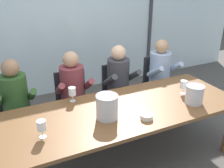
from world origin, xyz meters
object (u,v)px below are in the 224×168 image
Objects in this scene: wine_glass_near_bucket at (42,126)px; ice_bucket_primary at (194,94)px; dining_table at (125,113)px; chair_left_of_center at (72,98)px; chair_right_of_center at (158,80)px; person_olive_shirt at (16,102)px; person_pale_blue_shirt at (163,73)px; person_maroon_top at (74,90)px; person_charcoal_jacket at (121,81)px; chair_near_curtain at (13,109)px; wine_glass_by_left_taster at (184,85)px; tasting_bowl at (147,116)px; wine_glass_by_right_taster at (72,92)px; ice_bucket_secondary at (107,106)px; wine_glass_center_pour at (113,98)px; chair_center at (118,89)px.

ice_bucket_primary is at bearing -2.84° from wine_glass_near_bucket.
wine_glass_near_bucket is (-0.94, -0.15, 0.18)m from dining_table.
chair_right_of_center is (1.46, 0.04, 0.00)m from chair_left_of_center.
chair_right_of_center is at bearing 28.06° from wine_glass_near_bucket.
person_pale_blue_shirt is (2.15, 0.00, 0.00)m from person_olive_shirt.
person_olive_shirt is 1.00× the size of person_maroon_top.
person_charcoal_jacket is 6.83× the size of wine_glass_near_bucket.
person_maroon_top is at bearing -19.79° from chair_near_curtain.
person_maroon_top is 1.51m from ice_bucket_primary.
chair_right_of_center is 1.03m from wine_glass_by_left_taster.
person_olive_shirt is 2.15m from person_pale_blue_shirt.
person_charcoal_jacket reaches higher than chair_right_of_center.
person_pale_blue_shirt is 9.15× the size of tasting_bowl.
chair_near_curtain and chair_right_of_center have the same top height.
person_charcoal_jacket is 0.92m from wine_glass_by_right_taster.
wine_glass_near_bucket is (-0.67, -0.05, -0.01)m from ice_bucket_secondary.
chair_right_of_center is 3.98× the size of ice_bucket_primary.
person_maroon_top is (0.77, -0.15, 0.17)m from chair_near_curtain.
person_olive_shirt is 5.44× the size of ice_bucket_primary.
wine_glass_near_bucket is at bearing -119.86° from person_maroon_top.
person_maroon_top is 1.16m from tasting_bowl.
wine_glass_center_pour is (-1.23, -0.88, 0.34)m from chair_right_of_center.
ice_bucket_primary is 1.70m from wine_glass_near_bucket.
person_olive_shirt is at bearing 148.12° from wine_glass_by_right_taster.
person_maroon_top reaches higher than ice_bucket_secondary.
ice_bucket_secondary is at bearing -174.31° from wine_glass_by_left_taster.
chair_near_curtain is 0.73× the size of person_maroon_top.
wine_glass_near_bucket is at bearing -174.75° from wine_glass_by_left_taster.
dining_table is at bearing -134.12° from chair_right_of_center.
chair_left_of_center is 3.98× the size of ice_bucket_primary.
ice_bucket_primary reaches higher than chair_right_of_center.
person_charcoal_jacket is 9.15× the size of tasting_bowl.
chair_right_of_center is at bearing 50.35° from tasting_bowl.
person_olive_shirt is at bearing -177.40° from person_maroon_top.
person_maroon_top is 4.62× the size of ice_bucket_secondary.
person_pale_blue_shirt is at bearing -12.53° from chair_near_curtain.
chair_left_of_center is 1.46m from chair_right_of_center.
ice_bucket_secondary is at bearing -151.12° from person_pale_blue_shirt.
wine_glass_near_bucket is at bearing -88.84° from chair_near_curtain.
wine_glass_near_bucket is (0.13, -0.93, 0.17)m from person_olive_shirt.
wine_glass_by_left_taster reaches higher than chair_left_of_center.
ice_bucket_secondary reaches higher than chair_right_of_center.
wine_glass_by_right_taster is (-1.24, 0.64, 0.01)m from ice_bucket_primary.
ice_bucket_secondary is 0.55m from wine_glass_by_right_taster.
chair_left_of_center is 0.73× the size of person_charcoal_jacket.
chair_left_of_center is 1.62m from ice_bucket_primary.
chair_right_of_center is 4.99× the size of wine_glass_by_left_taster.
person_olive_shirt is at bearing -175.28° from chair_center.
ice_bucket_secondary is 1.48× the size of wine_glass_by_left_taster.
person_maroon_top reaches higher than chair_center.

